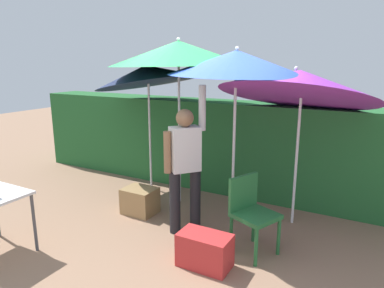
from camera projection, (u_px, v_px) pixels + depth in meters
ground_plane at (181, 230)px, 4.55m from camera, size 24.00×24.00×0.00m
hedge_row at (232, 147)px, 5.85m from camera, size 8.00×0.70×1.51m
umbrella_rainbow at (298, 84)px, 4.34m from camera, size 2.03×2.03×2.34m
umbrella_orange at (236, 63)px, 4.25m from camera, size 1.73×1.73×2.34m
umbrella_yellow at (147, 75)px, 5.54m from camera, size 1.74×1.71×2.28m
umbrella_navy at (179, 54)px, 4.96m from camera, size 2.04×2.04×2.50m
person_vendor at (185, 162)px, 4.33m from camera, size 0.42×0.48×1.88m
chair_plastic at (251, 210)px, 3.94m from camera, size 0.58×0.58×0.89m
cooler_box at (205, 250)px, 3.70m from camera, size 0.56×0.32×0.37m
crate_cardboard at (140, 201)px, 5.02m from camera, size 0.46×0.37×0.38m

